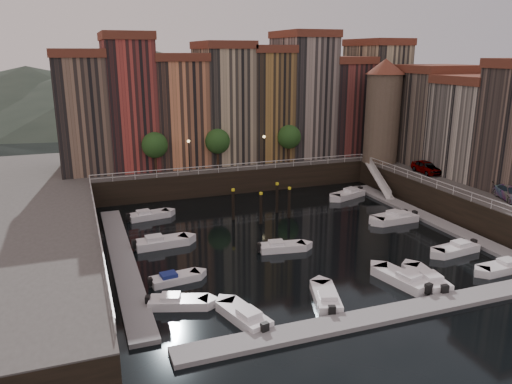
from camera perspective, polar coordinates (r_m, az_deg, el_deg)
name	(u,v)px	position (r m, az deg, el deg)	size (l,w,h in m)	color
ground	(288,235)	(50.08, 3.68, -4.91)	(200.00, 200.00, 0.00)	black
quay_far	(217,166)	(73.21, -4.49, 2.95)	(80.00, 20.00, 3.00)	black
dock_left	(122,259)	(45.40, -15.02, -7.44)	(2.00, 28.00, 0.35)	gray
dock_right	(428,218)	(57.43, 19.09, -2.86)	(2.00, 28.00, 0.35)	gray
dock_near	(387,314)	(36.53, 14.74, -13.36)	(30.00, 2.00, 0.35)	gray
mountains	(145,86)	(154.54, -12.59, 11.74)	(145.00, 100.00, 18.00)	#2D382D
far_terrace	(243,102)	(70.32, -1.46, 10.27)	(48.70, 10.30, 17.50)	#7E6350
right_terrace	(480,122)	(65.69, 24.27, 7.30)	(9.30, 24.30, 14.00)	#6C5E52
corner_tower	(383,109)	(69.77, 14.29, 9.13)	(5.20, 5.20, 13.80)	#6B5B4C
promenade_trees	(223,141)	(64.50, -3.84, 5.83)	(21.20, 3.20, 5.20)	black
street_lamps	(227,148)	(63.77, -3.29, 5.10)	(10.36, 0.36, 4.18)	black
railings	(270,186)	(53.21, 1.64, 0.65)	(36.08, 34.04, 0.52)	white
gangway	(379,179)	(65.92, 13.90, 1.47)	(2.78, 8.32, 3.73)	white
mooring_pilings	(265,204)	(54.39, 1.07, -1.36)	(6.33, 3.40, 3.78)	black
boat_left_0	(177,302)	(36.97, -9.00, -12.33)	(4.56, 2.88, 1.03)	white
boat_left_1	(174,279)	(40.57, -9.36, -9.74)	(4.18, 1.98, 0.94)	white
boat_left_3	(160,242)	(47.84, -10.89, -5.67)	(5.23, 2.17, 1.19)	white
boat_left_4	(148,215)	(55.94, -12.24, -2.62)	(4.77, 2.36, 1.07)	white
boat_right_0	(503,267)	(46.69, 26.36, -7.71)	(4.59, 1.84, 1.05)	white
boat_right_1	(456,249)	(49.08, 21.93, -6.05)	(4.82, 2.22, 1.09)	white
boat_right_2	(397,219)	(55.64, 15.82, -2.94)	(5.03, 2.02, 1.15)	white
boat_right_3	(391,217)	(56.20, 15.12, -2.74)	(4.59, 2.21, 1.03)	white
boat_right_4	(348,194)	(63.65, 10.49, -0.25)	(5.18, 3.38, 1.17)	white
boat_near_0	(245,316)	(34.78, -1.30, -14.00)	(2.92, 4.90, 1.10)	white
boat_near_1	(326,298)	(37.43, 8.01, -11.88)	(2.97, 4.83, 1.08)	white
boat_near_2	(403,279)	(41.41, 16.44, -9.53)	(2.90, 5.33, 1.19)	white
boat_near_3	(427,279)	(42.09, 18.98, -9.36)	(2.28, 5.01, 1.13)	white
car_a	(426,168)	(65.32, 18.84, 2.63)	(1.83, 4.55, 1.55)	gray
car_b	(428,169)	(65.38, 19.06, 2.55)	(1.46, 4.20, 1.38)	gray
car_c	(511,194)	(56.82, 27.16, -0.21)	(2.02, 4.97, 1.44)	gray
boat_extra_676	(281,247)	(46.13, 2.88, -6.29)	(4.55, 2.24, 1.02)	white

